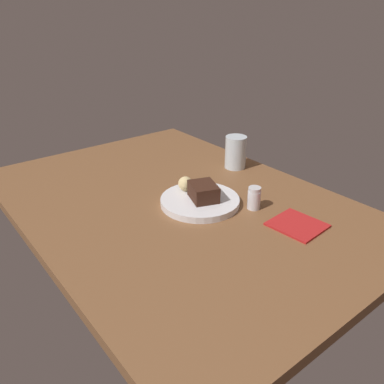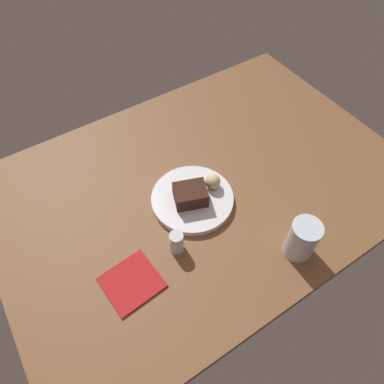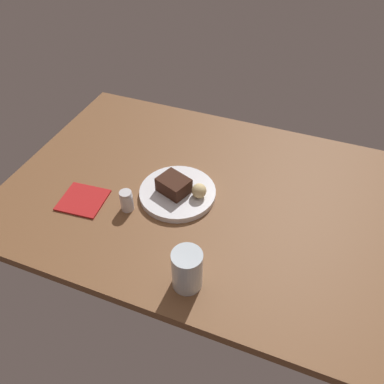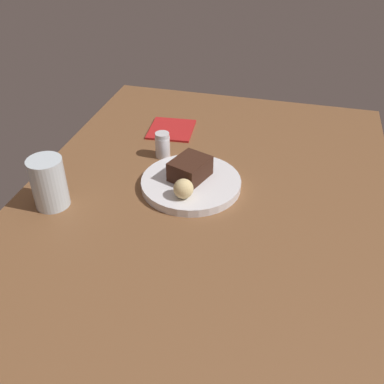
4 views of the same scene
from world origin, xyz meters
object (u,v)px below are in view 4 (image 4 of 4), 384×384
at_px(water_glass, 49,183).
at_px(chocolate_cake_slice, 190,169).
at_px(folded_napkin, 171,129).
at_px(salt_shaker, 163,145).
at_px(bread_roll, 183,189).
at_px(dessert_plate, 191,183).

bearing_deg(water_glass, chocolate_cake_slice, -61.06).
bearing_deg(folded_napkin, salt_shaker, -172.08).
bearing_deg(chocolate_cake_slice, salt_shaker, 43.42).
distance_m(salt_shaker, folded_napkin, 0.15).
height_order(bread_roll, water_glass, water_glass).
bearing_deg(chocolate_cake_slice, folded_napkin, 25.87).
height_order(salt_shaker, water_glass, water_glass).
height_order(chocolate_cake_slice, water_glass, water_glass).
height_order(chocolate_cake_slice, folded_napkin, chocolate_cake_slice).
bearing_deg(water_glass, salt_shaker, -33.94).
relative_size(dessert_plate, chocolate_cake_slice, 2.63).
xyz_separation_m(water_glass, folded_napkin, (0.40, -0.15, -0.05)).
relative_size(bread_roll, water_glass, 0.38).
relative_size(chocolate_cake_slice, folded_napkin, 0.68).
height_order(dessert_plate, salt_shaker, salt_shaker).
relative_size(chocolate_cake_slice, salt_shaker, 1.33).
relative_size(bread_roll, folded_napkin, 0.34).
bearing_deg(chocolate_cake_slice, dessert_plate, -153.50).
xyz_separation_m(dessert_plate, folded_napkin, (0.26, 0.12, -0.01)).
bearing_deg(bread_roll, chocolate_cake_slice, 4.17).
bearing_deg(dessert_plate, bread_roll, -179.21).
relative_size(salt_shaker, water_glass, 0.58).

